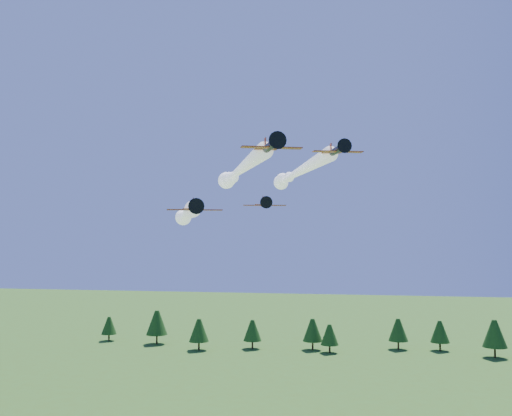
% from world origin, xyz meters
% --- Properties ---
extents(plane_lead, '(23.27, 52.62, 3.70)m').
position_xyz_m(plane_lead, '(-8.41, 20.34, 50.55)').
color(plane_lead, black).
rests_on(plane_lead, ground).
extents(plane_left, '(22.95, 53.44, 3.70)m').
position_xyz_m(plane_left, '(-20.26, 24.88, 42.35)').
color(plane_left, black).
rests_on(plane_left, ground).
extents(plane_right, '(22.09, 57.60, 3.70)m').
position_xyz_m(plane_right, '(0.76, 35.60, 51.58)').
color(plane_right, black).
rests_on(plane_right, ground).
extents(plane_slot, '(7.09, 7.83, 2.48)m').
position_xyz_m(plane_slot, '(-1.38, 7.31, 43.50)').
color(plane_slot, black).
rests_on(plane_slot, ground).
extents(treeline, '(164.51, 20.09, 11.84)m').
position_xyz_m(treeline, '(5.20, 110.13, 6.63)').
color(treeline, '#382314').
rests_on(treeline, ground).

